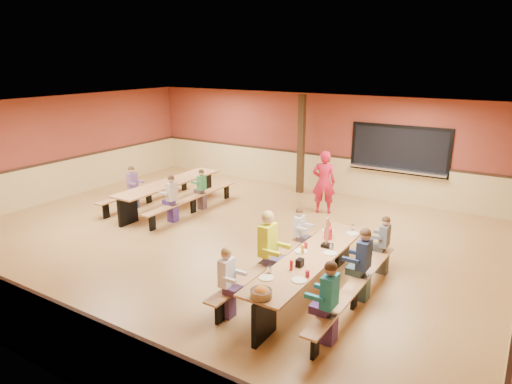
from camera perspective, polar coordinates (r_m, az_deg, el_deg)
The scene contains 23 objects.
ground at distance 10.65m, azimuth -4.29°, elevation -5.88°, with size 12.00×12.00×0.00m, color olive.
room_envelope at distance 10.41m, azimuth -4.37°, elevation -2.37°, with size 12.04×10.04×3.02m.
kitchen_pass_through at distance 13.53m, azimuth 17.44°, elevation 4.83°, with size 2.78×0.28×1.38m.
structural_post at distance 13.96m, azimuth 5.65°, elevation 5.90°, with size 0.18×0.18×3.00m, color black.
cafeteria_table_main at distance 8.10m, azimuth 6.78°, elevation -9.39°, with size 1.91×3.70×0.74m.
cafeteria_table_second at distance 12.86m, azimuth -10.75°, elevation 0.31°, with size 1.91×3.70×0.74m.
seated_child_white_left at distance 7.41m, azimuth -3.66°, elevation -11.31°, with size 0.36×0.29×1.19m, color white, non-canonical shape.
seated_adult_yellow at distance 8.32m, azimuth 1.46°, elevation -7.17°, with size 0.47×0.38×1.41m, color #D0DB19, non-canonical shape.
seated_child_grey_left at distance 9.40m, azimuth 5.38°, elevation -5.34°, with size 0.33×0.27×1.12m, color silver, non-canonical shape.
seated_child_teal_right at distance 6.86m, azimuth 9.11°, elevation -13.55°, with size 0.40×0.33×1.27m, color teal, non-canonical shape.
seated_child_navy_right at distance 8.08m, azimuth 13.26°, elevation -8.86°, with size 0.41×0.33×1.29m, color #1F2C4D, non-canonical shape.
seated_child_char_right at distance 9.16m, azimuth 15.70°, elevation -6.45°, with size 0.34×0.28×1.14m, color #52555E, non-canonical shape.
seated_child_purple_sec at distance 13.02m, azimuth -15.14°, elevation 0.52°, with size 0.36×0.29×1.18m, color #714B79, non-canonical shape.
seated_child_green_sec at distance 12.62m, azimuth -6.79°, elevation 0.30°, with size 0.32×0.26×1.11m, color #327C48, non-canonical shape.
seated_child_tan_sec at distance 11.73m, azimuth -10.44°, elevation -0.87°, with size 0.37×0.30×1.20m, color #B4A592, non-canonical shape.
standing_woman at distance 12.29m, azimuth 8.47°, elevation 1.24°, with size 0.62×0.41×1.70m, color red.
punch_pitcher at distance 8.75m, azimuth 9.01°, elevation -5.15°, with size 0.16×0.16×0.22m, color red.
chip_bowl at distance 6.67m, azimuth 0.65°, elevation -12.49°, with size 0.32×0.32×0.15m, color orange, non-canonical shape.
napkin_dispenser at distance 7.61m, azimuth 5.49°, elevation -8.80°, with size 0.10×0.14×0.13m, color black.
condiment_mustard at distance 8.07m, azimuth 5.85°, elevation -7.12°, with size 0.06×0.06×0.17m, color yellow.
condiment_ketchup at distance 7.47m, azimuth 4.44°, elevation -9.10°, with size 0.06×0.06×0.17m, color #B2140F.
table_paddle at distance 8.38m, azimuth 8.82°, elevation -5.94°, with size 0.16×0.16×0.56m.
place_settings at distance 7.99m, azimuth 6.84°, elevation -7.65°, with size 0.65×3.30×0.11m, color beige, non-canonical shape.
Camera 1 is at (5.87, -7.91, 4.04)m, focal length 32.00 mm.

